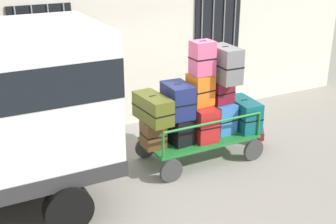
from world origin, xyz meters
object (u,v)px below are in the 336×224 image
object	(u,v)px
suitcase_midleft_middle	(178,100)
suitcase_right_bottom	(243,114)
suitcase_left_bottom	(154,134)
suitcase_midright_middle	(222,92)
suitcase_midright_top	(225,64)
backpack	(258,134)
suitcase_midleft_bottom	(177,128)
suitcase_center_middle	(200,89)
suitcase_midright_bottom	(223,118)
suitcase_center_bottom	(199,120)
suitcase_center_top	(202,58)
luggage_cart	(199,141)
suitcase_left_middle	(153,108)

from	to	relation	value
suitcase_midleft_middle	suitcase_right_bottom	xyz separation A→B (m)	(1.43, -0.02, -0.51)
suitcase_left_bottom	suitcase_midleft_middle	distance (m)	0.73
suitcase_midright_middle	suitcase_midright_top	bearing A→B (deg)	-90.00
backpack	suitcase_midleft_bottom	bearing A→B (deg)	179.87
suitcase_center_middle	suitcase_midright_top	bearing A→B (deg)	-3.83
suitcase_left_bottom	suitcase_midright_middle	world-z (taller)	suitcase_midright_middle
suitcase_left_bottom	suitcase_right_bottom	distance (m)	1.91
suitcase_center_middle	suitcase_midright_bottom	distance (m)	0.79
suitcase_midleft_middle	suitcase_right_bottom	distance (m)	1.52
suitcase_midright_bottom	suitcase_midright_middle	bearing A→B (deg)	90.00
suitcase_center_bottom	backpack	size ratio (longest dim) A/B	2.06
suitcase_midleft_bottom	suitcase_midright_top	size ratio (longest dim) A/B	0.91
suitcase_left_bottom	suitcase_center_top	xyz separation A→B (m)	(0.96, -0.01, 1.25)
suitcase_midright_bottom	suitcase_midright_middle	xyz separation A→B (m)	(0.00, 0.05, 0.50)
luggage_cart	suitcase_center_top	distance (m)	1.59
suitcase_center_top	suitcase_midright_bottom	xyz separation A→B (m)	(0.48, -0.02, -1.21)
suitcase_midright_bottom	suitcase_midright_top	xyz separation A→B (m)	(-0.00, 0.03, 1.04)
suitcase_center_top	suitcase_midright_top	distance (m)	0.51
suitcase_midleft_middle	suitcase_midright_bottom	xyz separation A→B (m)	(0.96, -0.03, -0.51)
suitcase_midleft_bottom	suitcase_center_bottom	size ratio (longest dim) A/B	0.74
suitcase_left_bottom	suitcase_midleft_bottom	distance (m)	0.48
suitcase_midright_top	luggage_cart	bearing A→B (deg)	178.78
suitcase_center_top	suitcase_right_bottom	xyz separation A→B (m)	(0.96, -0.01, -1.21)
suitcase_center_top	backpack	distance (m)	2.23
backpack	suitcase_left_bottom	bearing A→B (deg)	-179.57
suitcase_midright_top	suitcase_center_middle	bearing A→B (deg)	176.17
suitcase_center_bottom	suitcase_midright_top	xyz separation A→B (m)	(0.48, -0.04, 1.02)
suitcase_midleft_middle	suitcase_midright_top	world-z (taller)	suitcase_midright_top
suitcase_center_bottom	suitcase_midright_bottom	size ratio (longest dim) A/B	1.58
suitcase_midright_bottom	suitcase_right_bottom	size ratio (longest dim) A/B	0.67
suitcase_center_middle	suitcase_midleft_middle	bearing A→B (deg)	-176.35
suitcase_midleft_middle	suitcase_midright_middle	size ratio (longest dim) A/B	1.51
luggage_cart	suitcase_left_middle	distance (m)	1.25
suitcase_midleft_bottom	suitcase_midleft_middle	bearing A→B (deg)	-90.00
suitcase_midleft_bottom	backpack	distance (m)	1.93
suitcase_left_middle	suitcase_right_bottom	xyz separation A→B (m)	(1.91, -0.03, -0.43)
suitcase_midleft_bottom	suitcase_right_bottom	world-z (taller)	suitcase_right_bottom
suitcase_center_bottom	suitcase_midright_top	world-z (taller)	suitcase_midright_top
suitcase_midright_bottom	backpack	xyz separation A→B (m)	(0.91, 0.04, -0.53)
suitcase_left_middle	backpack	bearing A→B (deg)	0.06
suitcase_midleft_middle	suitcase_midright_bottom	world-z (taller)	suitcase_midleft_middle
suitcase_left_bottom	suitcase_center_top	size ratio (longest dim) A/B	0.82
suitcase_center_top	suitcase_right_bottom	size ratio (longest dim) A/B	0.70
suitcase_center_middle	suitcase_right_bottom	size ratio (longest dim) A/B	0.67
luggage_cart	suitcase_center_top	xyz separation A→B (m)	(0.00, -0.02, 1.59)
suitcase_center_middle	suitcase_midright_top	distance (m)	0.63
suitcase_midleft_bottom	suitcase_center_top	distance (m)	1.34
suitcase_midleft_bottom	suitcase_midright_bottom	distance (m)	0.96
suitcase_center_bottom	suitcase_midright_middle	xyz separation A→B (m)	(0.48, -0.02, 0.48)
suitcase_left_middle	suitcase_midright_middle	world-z (taller)	suitcase_midright_middle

